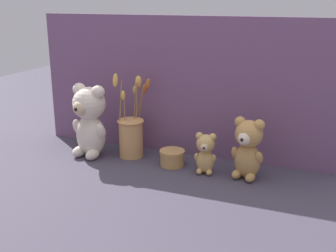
{
  "coord_description": "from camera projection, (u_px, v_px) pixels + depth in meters",
  "views": [
    {
      "loc": [
        0.57,
        -1.4,
        0.63
      ],
      "look_at": [
        0.0,
        0.02,
        0.16
      ],
      "focal_mm": 45.0,
      "sensor_mm": 36.0,
      "label": 1
    }
  ],
  "objects": [
    {
      "name": "teddy_bear_medium",
      "position": [
        248.0,
        147.0,
        1.49
      ],
      "size": [
        0.13,
        0.11,
        0.22
      ],
      "color": "tan",
      "rests_on": "ground"
    },
    {
      "name": "teddy_bear_large",
      "position": [
        89.0,
        119.0,
        1.7
      ],
      "size": [
        0.16,
        0.15,
        0.3
      ],
      "color": "beige",
      "rests_on": "ground"
    },
    {
      "name": "decorative_tin_tall",
      "position": [
        172.0,
        158.0,
        1.63
      ],
      "size": [
        0.1,
        0.1,
        0.06
      ],
      "color": "tan",
      "rests_on": "ground"
    },
    {
      "name": "ground_plane",
      "position": [
        166.0,
        167.0,
        1.63
      ],
      "size": [
        4.0,
        4.0,
        0.0
      ],
      "primitive_type": "plane",
      "color": "#3D3847"
    },
    {
      "name": "flower_vase",
      "position": [
        131.0,
        133.0,
        1.71
      ],
      "size": [
        0.14,
        0.14,
        0.34
      ],
      "color": "tan",
      "rests_on": "ground"
    },
    {
      "name": "teddy_bear_small",
      "position": [
        205.0,
        152.0,
        1.55
      ],
      "size": [
        0.09,
        0.08,
        0.16
      ],
      "color": "tan",
      "rests_on": "ground"
    },
    {
      "name": "backdrop_wall",
      "position": [
        182.0,
        87.0,
        1.69
      ],
      "size": [
        1.26,
        0.02,
        0.56
      ],
      "color": "#704C70",
      "rests_on": "ground"
    }
  ]
}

